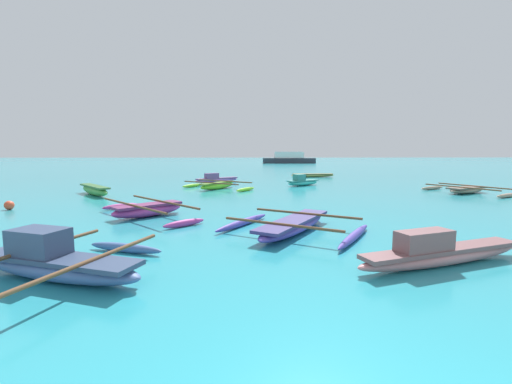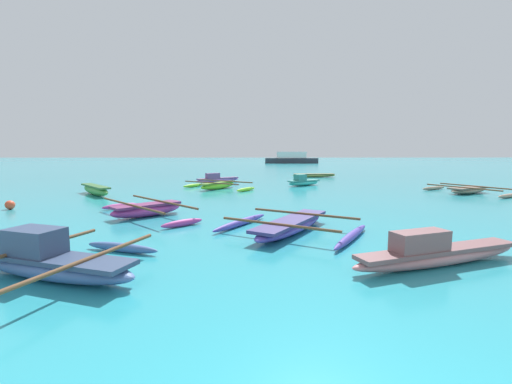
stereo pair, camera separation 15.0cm
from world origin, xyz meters
The scene contains 12 objects.
moored_boat_0 centered at (-4.31, 4.36, 0.28)m, with size 3.29×3.93×0.85m.
moored_boat_1 centered at (10.37, 16.10, 0.18)m, with size 3.61×4.48×0.38m.
moored_boat_2 centered at (-8.68, 15.76, 0.27)m, with size 2.62×2.94×0.48m.
moored_boat_3 centered at (-3.28, 22.77, 0.23)m, with size 3.06×2.48×0.66m.
moored_boat_4 centered at (-2.80, 18.39, 0.21)m, with size 4.37×3.72×0.45m.
moored_boat_5 centered at (4.44, 27.40, 0.17)m, with size 3.72×0.88×0.30m.
moored_boat_6 centered at (2.62, 4.92, 0.25)m, with size 3.88×1.76×0.71m.
moored_boat_7 centered at (2.43, 20.28, 0.26)m, with size 2.34×1.80×0.73m.
moored_boat_8 centered at (0.20, 7.69, 0.19)m, with size 4.36×4.13×0.41m.
moored_boat_9 centered at (-4.39, 10.03, 0.23)m, with size 4.13×4.25×0.48m.
mooring_buoy_0 centered at (-9.96, 11.49, 0.17)m, with size 0.34×0.34×0.34m.
distant_ferry centered at (6.54, 61.60, 0.86)m, with size 9.56×2.10×2.10m.
Camera 1 is at (-1.04, -1.34, 2.17)m, focal length 24.00 mm.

